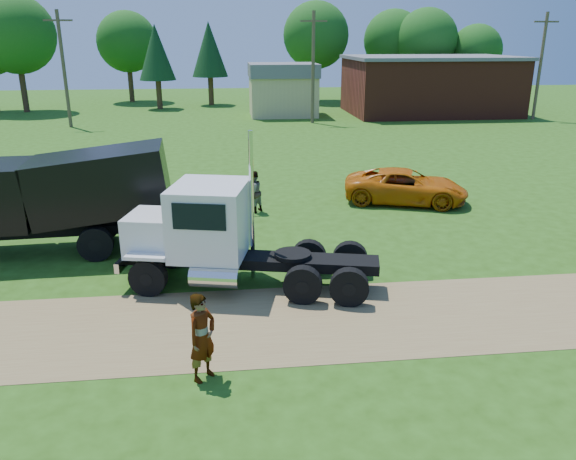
{
  "coord_description": "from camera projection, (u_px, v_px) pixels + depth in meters",
  "views": [
    {
      "loc": [
        -1.59,
        -12.9,
        7.04
      ],
      "look_at": [
        0.2,
        2.7,
        1.6
      ],
      "focal_mm": 35.0,
      "sensor_mm": 36.0,
      "label": 1
    }
  ],
  "objects": [
    {
      "name": "orange_pickup",
      "position": [
        406.0,
        186.0,
        24.84
      ],
      "size": [
        5.85,
        3.99,
        1.49
      ],
      "primitive_type": "imported",
      "rotation": [
        0.0,
        0.0,
        1.26
      ],
      "color": "#C56009",
      "rests_on": "ground"
    },
    {
      "name": "spectator_b",
      "position": [
        253.0,
        192.0,
        23.41
      ],
      "size": [
        1.08,
        1.08,
        1.77
      ],
      "primitive_type": "imported",
      "rotation": [
        0.0,
        0.0,
        3.92
      ],
      "color": "#999999",
      "rests_on": "ground"
    },
    {
      "name": "ground",
      "position": [
        292.0,
        322.0,
        14.59
      ],
      "size": [
        140.0,
        140.0,
        0.0
      ],
      "primitive_type": "plane",
      "color": "#264A10",
      "rests_on": "ground"
    },
    {
      "name": "tree_row",
      "position": [
        233.0,
        40.0,
        58.77
      ],
      "size": [
        56.22,
        15.12,
        10.9
      ],
      "color": "#3E2E19",
      "rests_on": "ground"
    },
    {
      "name": "utility_poles",
      "position": [
        313.0,
        66.0,
        46.55
      ],
      "size": [
        42.2,
        0.28,
        9.0
      ],
      "color": "#483928",
      "rests_on": "ground"
    },
    {
      "name": "dirt_track",
      "position": [
        292.0,
        322.0,
        14.59
      ],
      "size": [
        120.0,
        4.2,
        0.01
      ],
      "primitive_type": "cube",
      "color": "brown",
      "rests_on": "ground"
    },
    {
      "name": "white_semi_tractor",
      "position": [
        214.0,
        235.0,
        16.4
      ],
      "size": [
        7.65,
        3.98,
        4.52
      ],
      "rotation": [
        0.0,
        0.0,
        -0.23
      ],
      "color": "black",
      "rests_on": "ground"
    },
    {
      "name": "brick_building",
      "position": [
        429.0,
        85.0,
        53.21
      ],
      "size": [
        15.4,
        10.4,
        5.3
      ],
      "color": "maroon",
      "rests_on": "ground"
    },
    {
      "name": "black_dump_truck",
      "position": [
        55.0,
        195.0,
        18.78
      ],
      "size": [
        8.43,
        3.0,
        3.61
      ],
      "rotation": [
        0.0,
        0.0,
        0.06
      ],
      "color": "black",
      "rests_on": "ground"
    },
    {
      "name": "tan_shed",
      "position": [
        283.0,
        89.0,
        51.78
      ],
      "size": [
        6.2,
        5.4,
        4.7
      ],
      "color": "tan",
      "rests_on": "ground"
    },
    {
      "name": "spectator_a",
      "position": [
        202.0,
        337.0,
        11.89
      ],
      "size": [
        0.84,
        0.86,
        1.99
      ],
      "primitive_type": "imported",
      "rotation": [
        0.0,
        0.0,
        0.84
      ],
      "color": "#999999",
      "rests_on": "ground"
    }
  ]
}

